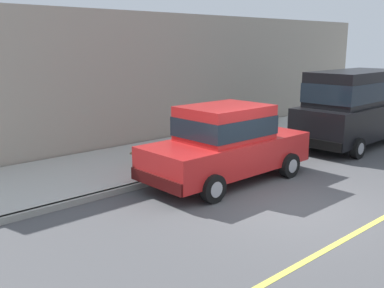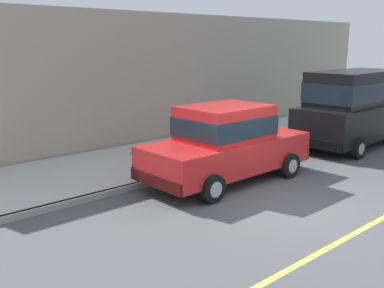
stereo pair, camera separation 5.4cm
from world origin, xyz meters
name	(u,v)px [view 1 (the left image)]	position (x,y,z in m)	size (l,w,h in m)	color
ground_plane	(290,207)	(0.00, 0.00, 0.00)	(80.00, 80.00, 0.00)	#4C4C4F
curb	(190,172)	(-3.20, 0.00, 0.07)	(0.16, 64.00, 0.14)	gray
sidewalk	(149,159)	(-5.00, 0.00, 0.07)	(3.60, 64.00, 0.14)	#B7B5AD
lane_centre_line	(361,230)	(1.60, 0.00, 0.00)	(0.12, 57.60, 0.01)	#E0D64C
car_red_sedan	(226,143)	(-2.22, 0.33, 0.98)	(2.06, 4.61, 1.92)	red
car_black_van	(354,105)	(-2.10, 6.33, 1.39)	(2.25, 4.96, 2.52)	black
dog_tan	(142,154)	(-4.49, -0.62, 0.43)	(0.27, 0.75, 0.49)	tan
building_facade	(202,76)	(-7.10, 4.11, 2.20)	(0.50, 20.00, 4.41)	#9E9384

